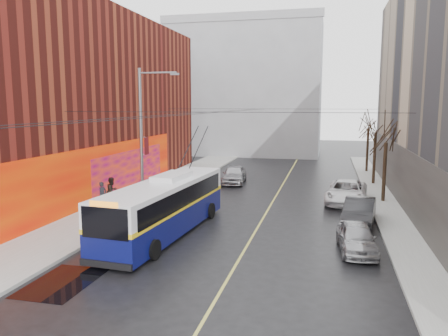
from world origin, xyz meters
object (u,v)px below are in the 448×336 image
object	(u,v)px
tree_near	(387,131)
trolleybus	(165,206)
tree_mid	(376,123)
pedestrian_a	(103,195)
tree_far	(369,121)
following_car	(234,174)
streetlight_pole	(143,136)
pedestrian_b	(112,191)
parked_car_c	(346,192)
parked_car_a	(357,237)
parked_car_b	(359,212)

from	to	relation	value
tree_near	trolleybus	distance (m)	16.31
tree_mid	tree_near	bearing A→B (deg)	-90.00
pedestrian_a	trolleybus	bearing A→B (deg)	-108.51
tree_far	following_car	bearing A→B (deg)	-142.45
tree_near	following_car	xyz separation A→B (m)	(-11.66, 5.04, -4.19)
streetlight_pole	tree_far	distance (m)	25.09
streetlight_pole	tree_far	world-z (taller)	streetlight_pole
pedestrian_a	tree_far	bearing A→B (deg)	-25.81
streetlight_pole	pedestrian_b	distance (m)	4.61
tree_far	trolleybus	world-z (taller)	tree_far
tree_mid	tree_far	xyz separation A→B (m)	(0.00, 7.00, -0.11)
following_car	tree_far	bearing A→B (deg)	32.60
tree_mid	pedestrian_a	size ratio (longest dim) A/B	3.83
tree_far	pedestrian_a	xyz separation A→B (m)	(-17.77, -20.65, -4.12)
parked_car_c	pedestrian_b	xyz separation A→B (m)	(-15.23, -4.84, 0.30)
tree_far	pedestrian_b	bearing A→B (deg)	-132.33
pedestrian_a	pedestrian_b	distance (m)	1.20
tree_mid	parked_car_a	world-z (taller)	tree_mid
parked_car_b	pedestrian_a	distance (m)	15.78
tree_mid	pedestrian_a	bearing A→B (deg)	-142.46
streetlight_pole	parked_car_a	world-z (taller)	streetlight_pole
streetlight_pole	tree_near	size ratio (longest dim) A/B	1.41
parked_car_a	parked_car_c	xyz separation A→B (m)	(-0.08, 10.41, 0.10)
trolleybus	following_car	xyz separation A→B (m)	(0.40, 15.45, -0.73)
streetlight_pole	trolleybus	world-z (taller)	streetlight_pole
following_car	pedestrian_a	xyz separation A→B (m)	(-6.10, -11.69, 0.24)
tree_mid	pedestrian_a	distance (m)	22.80
trolleybus	parked_car_c	bearing A→B (deg)	50.01
streetlight_pole	parked_car_b	distance (m)	13.76
tree_mid	trolleybus	distance (m)	21.51
trolleybus	pedestrian_a	distance (m)	6.85
tree_near	parked_car_a	xyz separation A→B (m)	(-2.41, -11.03, -4.29)
trolleybus	pedestrian_a	size ratio (longest dim) A/B	6.65
tree_near	parked_car_c	xyz separation A→B (m)	(-2.49, -0.62, -4.20)
parked_car_a	tree_near	bearing A→B (deg)	73.01
tree_far	pedestrian_a	distance (m)	27.55
following_car	pedestrian_a	distance (m)	13.19
tree_far	pedestrian_a	world-z (taller)	tree_far
tree_near	pedestrian_a	world-z (taller)	tree_near
parked_car_a	pedestrian_a	xyz separation A→B (m)	(-15.35, 4.38, 0.34)
tree_near	pedestrian_a	xyz separation A→B (m)	(-17.77, -6.65, -3.95)
following_car	streetlight_pole	bearing A→B (deg)	-112.42
tree_mid	parked_car_c	bearing A→B (deg)	-108.11
parked_car_c	following_car	bearing A→B (deg)	154.41
following_car	pedestrian_b	xyz separation A→B (m)	(-6.06, -10.50, 0.29)
following_car	tree_near	bearing A→B (deg)	-28.29
parked_car_a	following_car	bearing A→B (deg)	115.29
streetlight_pole	parked_car_b	world-z (taller)	streetlight_pole
parked_car_a	parked_car_c	world-z (taller)	parked_car_c
streetlight_pole	parked_car_c	bearing A→B (deg)	23.04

